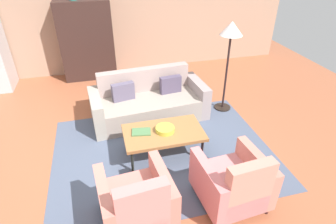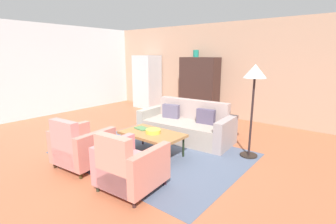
% 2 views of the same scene
% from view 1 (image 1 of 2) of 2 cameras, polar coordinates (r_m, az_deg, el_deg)
% --- Properties ---
extents(ground_plane, '(10.65, 10.65, 0.00)m').
position_cam_1_polar(ground_plane, '(4.44, -5.14, -8.98)').
color(ground_plane, '#A75C3C').
extents(wall_back, '(8.87, 0.12, 2.80)m').
position_cam_1_polar(wall_back, '(7.15, -11.17, 19.20)').
color(wall_back, tan).
rests_on(wall_back, ground).
extents(area_rug, '(3.40, 2.60, 0.01)m').
position_cam_1_polar(area_rug, '(4.50, -1.04, -8.10)').
color(area_rug, '#4E596F').
rests_on(area_rug, ground).
extents(couch, '(2.16, 1.06, 0.86)m').
position_cam_1_polar(couch, '(5.25, -4.08, 2.02)').
color(couch, gray).
rests_on(couch, ground).
extents(coffee_table, '(1.20, 0.70, 0.44)m').
position_cam_1_polar(coffee_table, '(4.22, -0.93, -4.41)').
color(coffee_table, black).
rests_on(coffee_table, ground).
extents(armchair_left, '(0.87, 0.87, 0.88)m').
position_cam_1_polar(armchair_left, '(3.33, -6.34, -18.23)').
color(armchair_left, black).
rests_on(armchair_left, ground).
extents(armchair_right, '(0.86, 0.86, 0.88)m').
position_cam_1_polar(armchair_right, '(3.61, 13.40, -14.19)').
color(armchair_right, '#342C20').
rests_on(armchair_right, ground).
extents(fruit_bowl, '(0.29, 0.29, 0.07)m').
position_cam_1_polar(fruit_bowl, '(4.18, -0.62, -3.56)').
color(fruit_bowl, gold).
rests_on(fruit_bowl, coffee_table).
extents(book_stack, '(0.31, 0.24, 0.02)m').
position_cam_1_polar(book_stack, '(4.19, -5.44, -4.06)').
color(book_stack, '#4A7647').
rests_on(book_stack, coffee_table).
extents(cabinet, '(1.20, 0.51, 1.80)m').
position_cam_1_polar(cabinet, '(6.93, -16.29, 13.85)').
color(cabinet, '#34211D').
rests_on(cabinet, ground).
extents(floor_lamp, '(0.40, 0.40, 1.72)m').
position_cam_1_polar(floor_lamp, '(5.15, 12.74, 14.75)').
color(floor_lamp, black).
rests_on(floor_lamp, ground).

